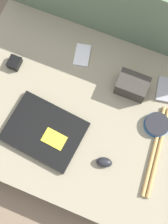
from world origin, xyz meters
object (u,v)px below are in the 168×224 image
at_px(laptop, 45,131).
at_px(computer_mouse, 104,162).
at_px(charger_brick, 14,63).
at_px(phone_small, 165,90).
at_px(phone_silver, 82,55).
at_px(camera_pouch, 132,86).
at_px(speaker_puck, 157,124).

relative_size(laptop, computer_mouse, 4.58).
bearing_deg(charger_brick, phone_small, 11.76).
xyz_separation_m(phone_silver, phone_small, (0.38, -0.01, 0.00)).
relative_size(phone_small, camera_pouch, 0.94).
distance_m(camera_pouch, charger_brick, 0.50).
bearing_deg(computer_mouse, phone_small, 58.68).
relative_size(phone_silver, charger_brick, 1.98).
bearing_deg(charger_brick, camera_pouch, 9.31).
bearing_deg(phone_small, computer_mouse, -119.41).
bearing_deg(camera_pouch, computer_mouse, -88.84).
bearing_deg(charger_brick, phone_silver, 30.28).
bearing_deg(charger_brick, speaker_puck, -2.36).
xyz_separation_m(computer_mouse, charger_brick, (-0.50, 0.25, 0.00)).
distance_m(phone_silver, camera_pouch, 0.26).
height_order(speaker_puck, camera_pouch, camera_pouch).
bearing_deg(phone_small, speaker_puck, -95.91).
bearing_deg(laptop, phone_small, 47.55).
height_order(speaker_puck, phone_silver, speaker_puck).
xyz_separation_m(speaker_puck, phone_silver, (-0.39, 0.17, -0.01)).
relative_size(computer_mouse, phone_small, 0.59).
distance_m(speaker_puck, phone_silver, 0.43).
height_order(computer_mouse, phone_silver, computer_mouse).
bearing_deg(charger_brick, laptop, -42.81).
relative_size(laptop, charger_brick, 5.62).
bearing_deg(phone_small, laptop, -148.77).
height_order(phone_small, camera_pouch, camera_pouch).
height_order(laptop, computer_mouse, computer_mouse).
relative_size(speaker_puck, camera_pouch, 0.81).
relative_size(computer_mouse, speaker_puck, 0.68).
bearing_deg(charger_brick, computer_mouse, -26.16).
bearing_deg(laptop, camera_pouch, 55.18).
bearing_deg(speaker_puck, phone_small, 94.83).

